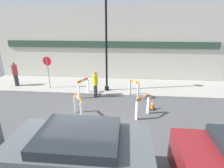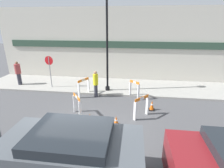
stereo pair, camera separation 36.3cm
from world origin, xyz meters
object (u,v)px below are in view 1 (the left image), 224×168
stop_sign (48,67)px  person_pedestrian (15,73)px  streetlamp_post (106,28)px  parked_car_1 (80,155)px  person_worker (95,83)px

stop_sign → person_pedestrian: bearing=2.6°
streetlamp_post → parked_car_1: 7.71m
stop_sign → person_worker: size_ratio=1.31×
person_worker → stop_sign: bearing=-158.7°
stop_sign → parked_car_1: stop_sign is taller
streetlamp_post → parked_car_1: bearing=-89.1°
stop_sign → person_worker: 3.59m
stop_sign → person_worker: (3.38, -1.02, -0.67)m
streetlamp_post → person_worker: size_ratio=3.77×
person_worker → parked_car_1: bearing=-45.4°
streetlamp_post → parked_car_1: size_ratio=1.63×
stop_sign → person_worker: bearing=170.7°
stop_sign → parked_car_1: bearing=127.2°
stop_sign → person_pedestrian: stop_sign is taller
person_pedestrian → person_worker: bearing=177.6°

